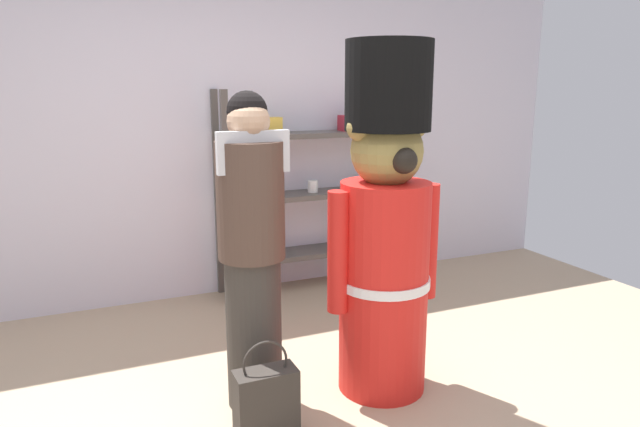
# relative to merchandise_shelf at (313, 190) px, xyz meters

# --- Properties ---
(back_wall) EXTENTS (6.40, 0.12, 2.60)m
(back_wall) POSITION_rel_merchandise_shelf_xyz_m (-0.78, 0.22, 0.49)
(back_wall) COLOR silver
(back_wall) RESTS_ON ground_plane
(merchandise_shelf) EXTENTS (1.53, 0.35, 1.61)m
(merchandise_shelf) POSITION_rel_merchandise_shelf_xyz_m (0.00, 0.00, 0.00)
(merchandise_shelf) COLOR #4C4742
(merchandise_shelf) RESTS_ON ground_plane
(teddy_bear_guard) EXTENTS (0.65, 0.49, 1.85)m
(teddy_bear_guard) POSITION_rel_merchandise_shelf_xyz_m (-0.30, -1.68, 0.08)
(teddy_bear_guard) COLOR red
(teddy_bear_guard) RESTS_ON ground_plane
(person_shopper) EXTENTS (0.35, 0.33, 1.61)m
(person_shopper) POSITION_rel_merchandise_shelf_xyz_m (-0.98, -1.56, 0.03)
(person_shopper) COLOR #38332D
(person_shopper) RESTS_ON ground_plane
(shopping_bag) EXTENTS (0.29, 0.14, 0.50)m
(shopping_bag) POSITION_rel_merchandise_shelf_xyz_m (-1.04, -1.90, -0.62)
(shopping_bag) COLOR #332D28
(shopping_bag) RESTS_ON ground_plane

